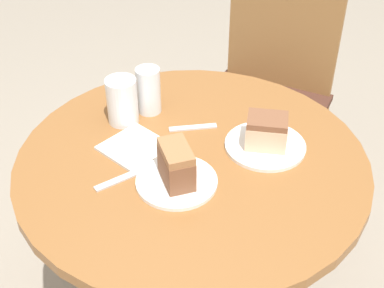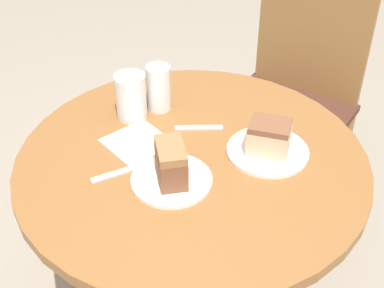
% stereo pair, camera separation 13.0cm
% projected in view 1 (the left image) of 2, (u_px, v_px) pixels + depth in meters
% --- Properties ---
extents(table, '(0.88, 0.88, 0.74)m').
position_uv_depth(table, '(192.00, 212.00, 1.44)').
color(table, brown).
rests_on(table, ground_plane).
extents(chair, '(0.46, 0.41, 0.98)m').
position_uv_depth(chair, '(268.00, 87.00, 2.03)').
color(chair, olive).
rests_on(chair, ground_plane).
extents(plate_near, '(0.19, 0.19, 0.01)m').
position_uv_depth(plate_near, '(177.00, 182.00, 1.24)').
color(plate_near, white).
rests_on(plate_near, table).
extents(plate_far, '(0.21, 0.21, 0.01)m').
position_uv_depth(plate_far, '(265.00, 146.00, 1.36)').
color(plate_far, white).
rests_on(plate_far, table).
extents(cake_slice_near, '(0.12, 0.12, 0.09)m').
position_uv_depth(cake_slice_near, '(176.00, 164.00, 1.21)').
color(cake_slice_near, brown).
rests_on(cake_slice_near, plate_near).
extents(cake_slice_far, '(0.12, 0.11, 0.08)m').
position_uv_depth(cake_slice_far, '(267.00, 131.00, 1.33)').
color(cake_slice_far, beige).
rests_on(cake_slice_far, plate_far).
extents(glass_lemonade, '(0.07, 0.07, 0.13)m').
position_uv_depth(glass_lemonade, '(149.00, 92.00, 1.46)').
color(glass_lemonade, beige).
rests_on(glass_lemonade, table).
extents(glass_water, '(0.08, 0.08, 0.13)m').
position_uv_depth(glass_water, '(122.00, 103.00, 1.42)').
color(glass_water, silver).
rests_on(glass_water, table).
extents(napkin_stack, '(0.18, 0.18, 0.01)m').
position_uv_depth(napkin_stack, '(135.00, 147.00, 1.35)').
color(napkin_stack, silver).
rests_on(napkin_stack, table).
extents(fork, '(0.10, 0.15, 0.00)m').
position_uv_depth(fork, '(127.00, 176.00, 1.26)').
color(fork, silver).
rests_on(fork, table).
extents(spoon, '(0.12, 0.09, 0.00)m').
position_uv_depth(spoon, '(193.00, 128.00, 1.42)').
color(spoon, silver).
rests_on(spoon, table).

